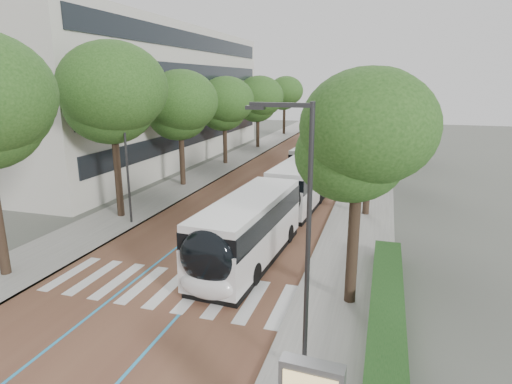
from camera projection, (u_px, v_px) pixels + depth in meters
ground at (153, 299)px, 17.40m from camera, size 160.00×160.00×0.00m
road at (314, 150)px, 54.42m from camera, size 11.00×140.00×0.02m
sidewalk_left at (258, 147)px, 56.51m from camera, size 4.00×140.00×0.12m
sidewalk_right at (375, 153)px, 52.30m from camera, size 4.00×140.00×0.12m
kerb_left at (272, 148)px, 55.98m from camera, size 0.20×140.00×0.14m
kerb_right at (359, 152)px, 52.83m from camera, size 0.20×140.00×0.14m
zebra_crossing at (169, 288)px, 18.26m from camera, size 10.55×3.60×0.01m
lane_line_left at (302, 149)px, 54.86m from camera, size 0.12×126.00×0.01m
lane_line_right at (327, 151)px, 53.96m from camera, size 0.12×126.00×0.01m
office_building at (123, 96)px, 47.01m from camera, size 18.11×40.00×14.00m
hedge at (386, 323)px, 14.70m from camera, size 1.20×14.00×0.80m
streetlight_near at (302, 226)px, 11.54m from camera, size 1.82×0.20×8.00m
streetlight_far at (361, 129)px, 34.68m from camera, size 1.82×0.20×8.00m
lamp_post_left at (127, 158)px, 25.47m from camera, size 0.14×0.14×8.00m
trees_left at (206, 102)px, 39.37m from camera, size 6.48×60.72×10.35m
trees_right at (377, 108)px, 36.30m from camera, size 5.96×47.42×9.38m
lead_bus at (273, 208)px, 24.16m from camera, size 3.55×18.51×3.20m
bus_queued_0 at (317, 160)px, 38.92m from camera, size 3.08×12.50×3.20m
bus_queued_1 at (328, 140)px, 51.45m from camera, size 3.34×12.54×3.20m
bus_queued_2 at (342, 129)px, 62.84m from camera, size 2.88×12.47×3.20m
bus_queued_3 at (347, 121)px, 75.42m from camera, size 3.11×12.50×3.20m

